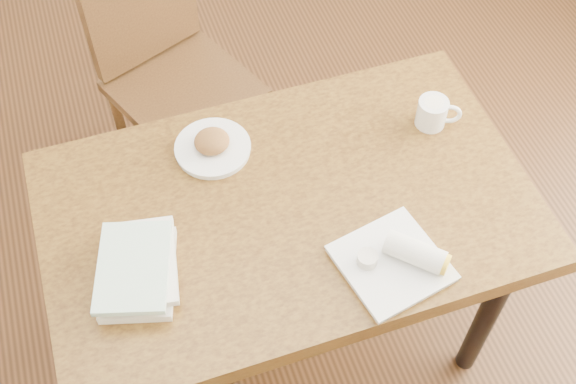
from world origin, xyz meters
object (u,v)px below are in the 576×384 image
object	(u,v)px
table	(288,223)
plate_scone	(212,146)
coffee_mug	(433,112)
plate_burrito	(399,260)
book_stack	(138,269)
chair_far	(167,60)

from	to	relation	value
table	plate_scone	xyz separation A→B (m)	(-0.13, 0.23, 0.11)
table	coffee_mug	xyz separation A→B (m)	(0.46, 0.13, 0.13)
plate_burrito	book_stack	size ratio (longest dim) A/B	0.97
table	plate_burrito	bearing A→B (deg)	-52.99
chair_far	plate_burrito	world-z (taller)	chair_far
plate_scone	book_stack	xyz separation A→B (m)	(-0.26, -0.31, 0.01)
chair_far	book_stack	bearing A→B (deg)	-105.20
plate_scone	coffee_mug	bearing A→B (deg)	-9.38
chair_far	plate_burrito	xyz separation A→B (m)	(0.34, -1.07, 0.23)
plate_burrito	coffee_mug	bearing A→B (deg)	54.98
plate_burrito	table	bearing A→B (deg)	127.01
plate_scone	plate_burrito	size ratio (longest dim) A/B	0.75
chair_far	plate_burrito	distance (m)	1.14
book_stack	plate_scone	bearing A→B (deg)	49.99
plate_scone	table	bearing A→B (deg)	-59.70
book_stack	plate_burrito	bearing A→B (deg)	-16.02
coffee_mug	plate_burrito	distance (m)	0.47
chair_far	book_stack	size ratio (longest dim) A/B	3.41
plate_scone	book_stack	distance (m)	0.41
chair_far	plate_burrito	bearing A→B (deg)	-72.43
table	plate_scone	bearing A→B (deg)	120.30
table	plate_burrito	size ratio (longest dim) A/B	4.53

